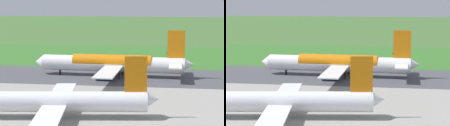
{
  "view_description": "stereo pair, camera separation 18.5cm",
  "coord_description": "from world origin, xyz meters",
  "views": [
    {
      "loc": [
        -16.84,
        126.55,
        26.36
      ],
      "look_at": [
        -0.92,
        0.0,
        4.5
      ],
      "focal_mm": 61.89,
      "sensor_mm": 36.0,
      "label": 1
    },
    {
      "loc": [
        -17.03,
        126.53,
        26.36
      ],
      "look_at": [
        -0.92,
        0.0,
        4.5
      ],
      "focal_mm": 61.89,
      "sensor_mm": 36.0,
      "label": 2
    }
  ],
  "objects": [
    {
      "name": "runway_asphalt",
      "position": [
        0.0,
        0.0,
        0.03
      ],
      "size": [
        600.0,
        30.31,
        0.06
      ],
      "primitive_type": "cube",
      "color": "#47474C",
      "rests_on": "ground"
    },
    {
      "name": "airliner_parked_mid",
      "position": [
        6.28,
        46.73,
        3.76
      ],
      "size": [
        47.22,
        38.74,
        13.79
      ],
      "color": "white",
      "rests_on": "ground"
    },
    {
      "name": "ground_plane",
      "position": [
        0.0,
        0.0,
        0.0
      ],
      "size": [
        800.0,
        800.0,
        0.0
      ],
      "primitive_type": "plane",
      "color": "#3D662D"
    },
    {
      "name": "traffic_cone_orange",
      "position": [
        -12.43,
        -38.58,
        0.28
      ],
      "size": [
        0.4,
        0.4,
        0.55
      ],
      "primitive_type": "cone",
      "color": "orange",
      "rests_on": "ground"
    },
    {
      "name": "no_stopping_sign",
      "position": [
        -19.82,
        -38.7,
        1.69
      ],
      "size": [
        0.6,
        0.1,
        2.86
      ],
      "color": "slate",
      "rests_on": "ground"
    },
    {
      "name": "apron_concrete",
      "position": [
        0.0,
        50.55,
        0.03
      ],
      "size": [
        440.0,
        110.0,
        0.05
      ],
      "primitive_type": "cube",
      "color": "gray",
      "rests_on": "ground"
    },
    {
      "name": "grass_verge_foreground",
      "position": [
        0.0,
        -38.41,
        0.02
      ],
      "size": [
        600.0,
        80.0,
        0.04
      ],
      "primitive_type": "cube",
      "color": "#346B27",
      "rests_on": "ground"
    },
    {
      "name": "airliner_main",
      "position": [
        -1.3,
        0.02,
        4.35
      ],
      "size": [
        54.12,
        44.25,
        15.88
      ],
      "color": "white",
      "rests_on": "ground"
    }
  ]
}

